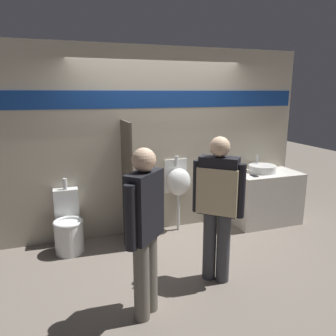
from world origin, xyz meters
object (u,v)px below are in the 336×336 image
at_px(cell_phone, 254,176).
at_px(person_in_vest, 218,200).
at_px(sink_basin, 262,169).
at_px(person_with_lanyard, 145,227).
at_px(urinal_near_counter, 178,182).
at_px(toilet, 68,228).

distance_m(cell_phone, person_in_vest, 1.65).
bearing_deg(sink_basin, person_with_lanyard, -145.32).
relative_size(sink_basin, urinal_near_counter, 0.38).
bearing_deg(person_in_vest, sink_basin, -96.61).
bearing_deg(cell_phone, person_with_lanyard, -145.29).
bearing_deg(sink_basin, toilet, -178.92).
relative_size(toilet, person_in_vest, 0.58).
height_order(cell_phone, person_with_lanyard, person_with_lanyard).
bearing_deg(toilet, cell_phone, -2.64).
bearing_deg(person_with_lanyard, urinal_near_counter, 15.90).
relative_size(sink_basin, person_in_vest, 0.26).
bearing_deg(sink_basin, cell_phone, -145.51).
xyz_separation_m(cell_phone, toilet, (-2.73, 0.13, -0.51)).
xyz_separation_m(urinal_near_counter, person_with_lanyard, (-0.98, -1.75, 0.13)).
distance_m(sink_basin, cell_phone, 0.33).
bearing_deg(toilet, urinal_near_counter, 5.92).
distance_m(cell_phone, urinal_near_counter, 1.16).
bearing_deg(urinal_near_counter, person_in_vest, -93.41).
height_order(cell_phone, toilet, toilet).
xyz_separation_m(sink_basin, urinal_near_counter, (-1.38, 0.11, -0.12)).
distance_m(sink_basin, person_in_vest, 1.97).
distance_m(urinal_near_counter, person_in_vest, 1.44).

